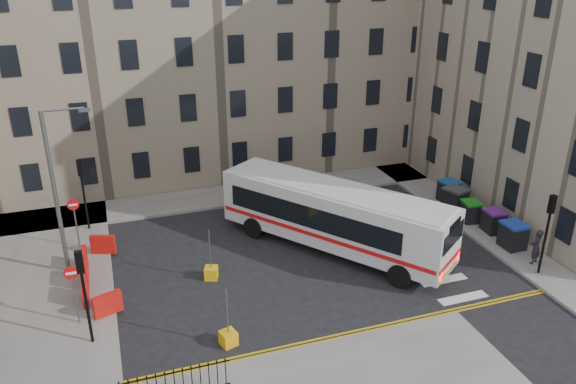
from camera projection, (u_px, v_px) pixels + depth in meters
ground at (331, 251)px, 29.53m from camera, size 120.00×120.00×0.00m
pavement_north at (189, 201)px, 35.20m from camera, size 36.00×3.20×0.15m
pavement_east at (437, 198)px, 35.64m from camera, size 2.40×26.00×0.15m
pavement_west at (46, 287)px, 26.23m from camera, size 6.00×22.00×0.15m
terrace_north at (148, 47)px, 37.52m from camera, size 38.30×10.80×17.20m
traffic_light_east at (548, 222)px, 26.15m from camera, size 0.28×0.22×4.10m
traffic_light_nw at (82, 184)px, 30.49m from camera, size 0.28×0.22×4.10m
traffic_light_sw at (83, 283)px, 21.36m from camera, size 0.28×0.22×4.10m
streetlamp at (55, 192)px, 25.70m from camera, size 0.50×0.22×8.14m
no_entry_north at (74, 213)px, 28.92m from camera, size 0.60×0.08×3.00m
no_entry_south at (73, 283)px, 22.83m from camera, size 0.60×0.08×3.00m
roadworks_barriers at (93, 273)px, 26.20m from camera, size 1.66×6.26×1.00m
bus at (334, 215)px, 29.00m from camera, size 9.71×11.79×3.42m
wheelie_bin_a at (513, 235)px, 29.30m from camera, size 1.09×1.25×1.38m
wheelie_bin_b at (493, 221)px, 30.99m from camera, size 1.09×1.23×1.27m
wheelie_bin_c at (470, 211)px, 32.21m from camera, size 1.14×1.25×1.21m
wheelie_bin_d at (455, 199)px, 33.51m from camera, size 1.48×1.58×1.42m
wheelie_bin_e at (449, 191)px, 34.78m from camera, size 1.23×1.35×1.32m
pedestrian at (536, 247)px, 27.71m from camera, size 0.79×0.68×1.85m
bollard_yellow at (211, 273)px, 26.92m from camera, size 0.77×0.77×0.60m
bollard_chevron at (228, 338)px, 22.38m from camera, size 0.75×0.75×0.60m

